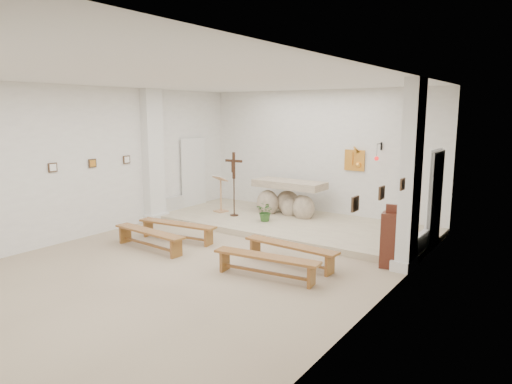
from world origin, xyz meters
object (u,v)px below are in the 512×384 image
Objects in this scene: crucifix_stand at (234,179)px; bench_left_front at (177,227)px; donation_pedestal at (390,240)px; lectern at (221,194)px; bench_left_second at (149,235)px; altar at (288,200)px; bench_right_second at (266,261)px; bench_right_front at (290,249)px.

crucifix_stand reaches higher than bench_left_front.
bench_left_front is (-4.58, -0.98, -0.22)m from donation_pedestal.
lectern reaches higher than bench_left_second.
bench_left_second is at bearing -97.18° from bench_left_front.
bench_left_second is (-4.58, -1.82, -0.22)m from donation_pedestal.
altar is 4.52m from bench_right_second.
crucifix_stand is 2.39m from bench_left_front.
bench_left_second is at bearing -67.65° from lectern.
crucifix_stand is 0.86× the size of bench_left_front.
bench_right_front is at bearing -158.22° from donation_pedestal.
lectern is 0.52× the size of bench_left_second.
altar reaches higher than bench_right_front.
bench_left_second is at bearing -168.10° from donation_pedestal.
bench_right_second is at bearing -86.80° from bench_right_front.
bench_right_second is at bearing -48.31° from crucifix_stand.
bench_right_second is (1.97, -4.06, -0.23)m from altar.
crucifix_stand is (0.61, -0.18, 0.48)m from lectern.
bench_left_second is (0.70, -3.26, -0.35)m from lectern.
bench_right_second is at bearing -22.90° from bench_left_front.
bench_left_front and bench_right_second have the same top height.
lectern is 4.93m from bench_right_second.
bench_right_front is (-1.59, -0.98, -0.22)m from donation_pedestal.
donation_pedestal is 1.88m from bench_right_front.
bench_left_second is at bearing -161.08° from bench_right_front.
bench_left_second is at bearing -103.28° from altar.
altar is at bearing 35.29° from lectern.
altar reaches higher than bench_left_front.
donation_pedestal is 4.69m from bench_left_front.
crucifix_stand is at bearing -5.98° from lectern.
bench_right_front is at bearing -7.18° from bench_left_front.
bench_right_second is at bearing -31.21° from lectern.
crucifix_stand is at bearing 85.07° from bench_left_front.
bench_right_front is (1.97, -3.22, -0.23)m from altar.
bench_left_front is (0.70, -2.42, -0.35)m from lectern.
lectern is at bearing 160.48° from crucifix_stand.
bench_left_front is at bearing -176.80° from bench_right_front.
bench_left_second is (-2.99, -0.84, 0.00)m from bench_right_front.
bench_left_front is 1.00× the size of bench_right_second.
donation_pedestal is 0.61× the size of bench_right_second.
altar is at bearing 65.25° from bench_left_front.
bench_right_second is at bearing -63.32° from altar.
bench_left_front is (-1.02, -3.22, -0.23)m from altar.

